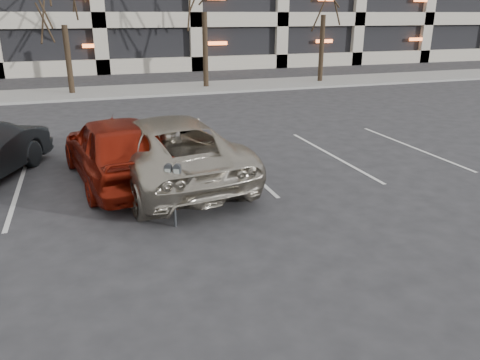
{
  "coord_description": "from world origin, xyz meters",
  "views": [
    {
      "loc": [
        -2.52,
        -9.26,
        3.91
      ],
      "look_at": [
        0.0,
        -1.75,
        1.09
      ],
      "focal_mm": 35.0,
      "sensor_mm": 36.0,
      "label": 1
    }
  ],
  "objects": [
    {
      "name": "sidewalk",
      "position": [
        0.0,
        16.0,
        0.06
      ],
      "size": [
        80.0,
        4.0,
        0.12
      ],
      "primitive_type": "cube",
      "color": "gray",
      "rests_on": "ground"
    },
    {
      "name": "ground",
      "position": [
        0.0,
        0.0,
        0.0
      ],
      "size": [
        140.0,
        140.0,
        0.0
      ],
      "primitive_type": "plane",
      "color": "#28282B",
      "rests_on": "ground"
    },
    {
      "name": "stall_lines",
      "position": [
        -1.4,
        2.3,
        0.01
      ],
      "size": [
        16.9,
        5.2,
        0.0
      ],
      "color": "silver",
      "rests_on": "ground"
    },
    {
      "name": "car_red",
      "position": [
        -1.88,
        1.98,
        0.84
      ],
      "size": [
        2.69,
        5.16,
        1.68
      ],
      "primitive_type": "imported",
      "rotation": [
        0.0,
        0.0,
        3.29
      ],
      "color": "maroon",
      "rests_on": "ground"
    },
    {
      "name": "parking_meter",
      "position": [
        -1.08,
        -1.02,
        0.96
      ],
      "size": [
        0.34,
        0.24,
        1.25
      ],
      "rotation": [
        0.0,
        0.0,
        -0.43
      ],
      "color": "black",
      "rests_on": "ground"
    },
    {
      "name": "suv_silver",
      "position": [
        -0.78,
        1.71,
        0.81
      ],
      "size": [
        3.57,
        6.2,
        1.63
      ],
      "rotation": [
        0.0,
        0.0,
        3.3
      ],
      "color": "#ACA392",
      "rests_on": "ground"
    }
  ]
}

